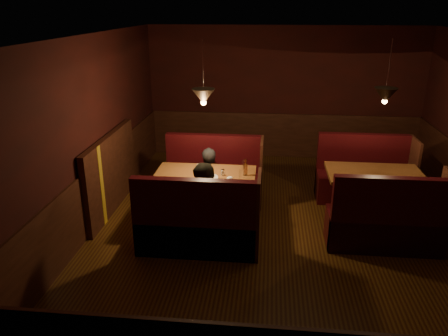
# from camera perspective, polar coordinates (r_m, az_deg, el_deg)

# --- Properties ---
(room) EXTENTS (6.02, 7.02, 2.92)m
(room) POSITION_cam_1_polar(r_m,az_deg,el_deg) (6.62, 6.02, 0.61)
(room) COLOR #3A1B0B
(room) RESTS_ON ground
(main_table) EXTENTS (1.56, 0.95, 1.09)m
(main_table) POSITION_cam_1_polar(r_m,az_deg,el_deg) (6.82, -2.36, -2.32)
(main_table) COLOR brown
(main_table) RESTS_ON ground
(main_bench_far) EXTENTS (1.72, 0.61, 1.17)m
(main_bench_far) POSITION_cam_1_polar(r_m,az_deg,el_deg) (7.74, -1.28, -1.64)
(main_bench_far) COLOR black
(main_bench_far) RESTS_ON ground
(main_bench_near) EXTENTS (1.72, 0.61, 1.17)m
(main_bench_near) POSITION_cam_1_polar(r_m,az_deg,el_deg) (6.15, -3.35, -7.86)
(main_bench_near) COLOR black
(main_bench_near) RESTS_ON ground
(second_table) EXTENTS (1.47, 0.94, 0.83)m
(second_table) POSITION_cam_1_polar(r_m,az_deg,el_deg) (7.30, 18.96, -2.16)
(second_table) COLOR brown
(second_table) RESTS_ON ground
(second_bench_far) EXTENTS (1.63, 0.61, 1.16)m
(second_bench_far) POSITION_cam_1_polar(r_m,az_deg,el_deg) (8.19, 17.74, -1.39)
(second_bench_far) COLOR black
(second_bench_far) RESTS_ON ground
(second_bench_near) EXTENTS (1.63, 0.61, 1.16)m
(second_bench_near) POSITION_cam_1_polar(r_m,az_deg,el_deg) (6.63, 20.58, -7.05)
(second_bench_near) COLOR black
(second_bench_near) RESTS_ON ground
(diner_a) EXTENTS (0.54, 0.38, 1.40)m
(diner_a) POSITION_cam_1_polar(r_m,az_deg,el_deg) (7.44, -2.00, 0.11)
(diner_a) COLOR #232326
(diner_a) RESTS_ON ground
(diner_b) EXTENTS (0.78, 0.62, 1.56)m
(diner_b) POSITION_cam_1_polar(r_m,az_deg,el_deg) (6.24, -2.27, -3.23)
(diner_b) COLOR black
(diner_b) RESTS_ON ground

